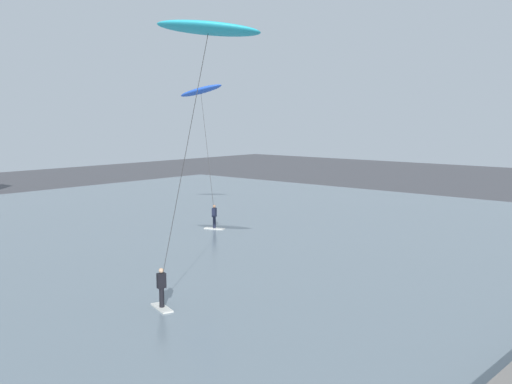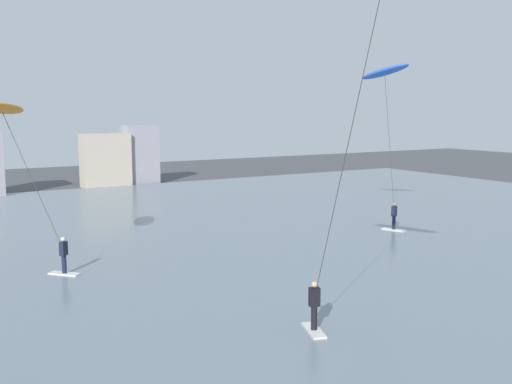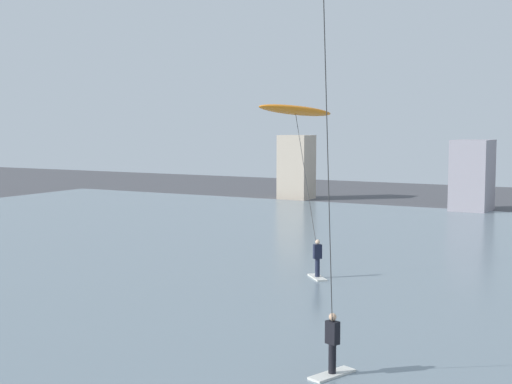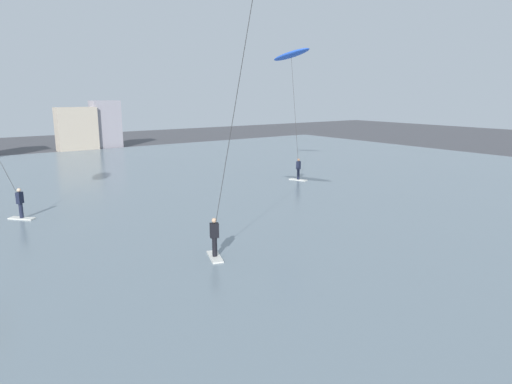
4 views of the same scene
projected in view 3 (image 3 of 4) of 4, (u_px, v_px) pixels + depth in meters
name	position (u px, v px, depth m)	size (l,w,h in m)	color
water_bay	(414.00, 277.00, 31.59)	(84.00, 52.00, 0.10)	slate
kitesurfer_orange	(297.00, 120.00, 32.82)	(4.00, 4.41, 7.53)	silver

